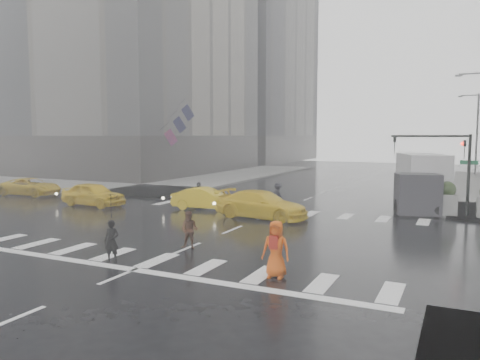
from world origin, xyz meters
The scene contains 20 objects.
ground centered at (0.00, 0.00, 0.00)m, with size 120.00×120.00×0.00m, color black.
sidewalk_nw centered at (-19.50, 17.50, 0.07)m, with size 35.00×35.00×0.15m, color gray.
building_nw centered at (-29.00, 27.00, 17.25)m, with size 26.05×26.05×38.00m.
building_nw_far centered at (-29.00, 56.00, 20.19)m, with size 26.05×26.05×44.00m.
road_markings centered at (0.00, 0.00, 0.01)m, with size 18.00×48.00×0.01m, color silver, non-canonical shape.
traffic_signal_pole centered at (9.01, 8.01, 3.22)m, with size 4.45×0.42×4.50m.
street_lamp_far centered at (10.87, 38.00, 4.95)m, with size 2.15×0.22×9.00m.
planter_west centered at (7.00, 8.20, 0.98)m, with size 1.10×1.10×1.80m.
planter_mid centered at (9.00, 8.20, 0.98)m, with size 1.10×1.10×1.80m.
flag_cluster centered at (-15.08, 18.50, 5.64)m, with size 2.87×3.06×4.69m.
pedestrian_black centered at (-1.37, -6.80, 1.68)m, with size 1.19×1.20×2.43m.
pedestrian_brown centered at (0.11, -4.00, 0.74)m, with size 0.72×0.56×1.48m, color #432618.
pedestrian_orange centered at (4.52, -6.05, 0.91)m, with size 0.93×0.64×1.80m.
pedestrian_far_a centered at (-4.77, 5.00, 0.80)m, with size 0.94×0.57×1.60m, color black.
pedestrian_far_b centered at (-0.56, 7.47, 0.76)m, with size 0.98×0.54×1.52m, color black.
taxi_front centered at (-11.26, 2.95, 0.74)m, with size 1.75×4.36×1.48m, color yellow.
taxi_mid centered at (-4.13, 4.71, 0.66)m, with size 1.39×4.00×1.32m, color yellow.
taxi_rear centered at (0.06, 3.47, 0.74)m, with size 2.06×4.48×1.47m, color yellow.
taxi_far centered at (-19.16, 4.92, 0.64)m, with size 2.14×4.11×1.29m, color yellow.
box_truck centered at (7.50, 10.20, 1.77)m, with size 2.34×6.24×3.31m.
Camera 1 is at (9.66, -19.44, 4.44)m, focal length 35.00 mm.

